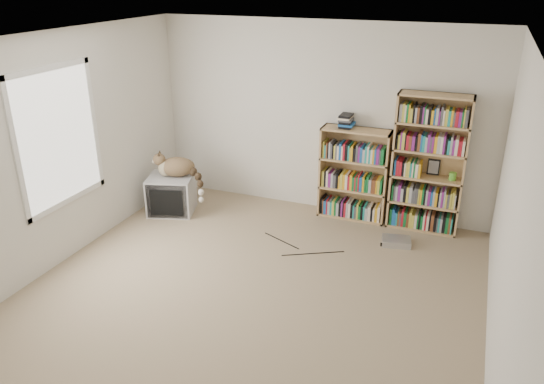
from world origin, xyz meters
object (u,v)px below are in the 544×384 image
at_px(bookcase_tall, 428,167).
at_px(bookcase_short, 354,178).
at_px(crt_tv, 172,194).
at_px(cat, 180,170).
at_px(dvd_player, 396,241).

relative_size(bookcase_tall, bookcase_short, 1.43).
relative_size(crt_tv, cat, 0.91).
bearing_deg(crt_tv, dvd_player, -14.59).
relative_size(cat, bookcase_short, 0.65).
height_order(crt_tv, bookcase_tall, bookcase_tall).
height_order(crt_tv, dvd_player, crt_tv).
height_order(cat, bookcase_short, bookcase_short).
bearing_deg(bookcase_tall, bookcase_short, 179.87).
relative_size(crt_tv, dvd_player, 2.12).
xyz_separation_m(bookcase_short, dvd_player, (0.69, -0.59, -0.51)).
bearing_deg(bookcase_short, bookcase_tall, -0.13).
relative_size(crt_tv, bookcase_short, 0.59).
xyz_separation_m(crt_tv, bookcase_short, (2.32, 0.75, 0.30)).
distance_m(bookcase_tall, dvd_player, 1.00).
relative_size(cat, bookcase_tall, 0.46).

